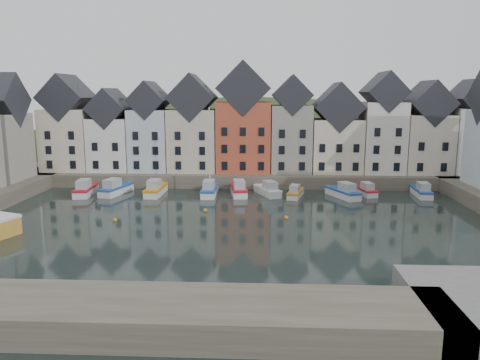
{
  "coord_description": "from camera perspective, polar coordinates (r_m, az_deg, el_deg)",
  "views": [
    {
      "loc": [
        3.02,
        -48.93,
        14.72
      ],
      "look_at": [
        0.46,
        6.0,
        4.47
      ],
      "focal_mm": 35.0,
      "sensor_mm": 36.0,
      "label": 1
    }
  ],
  "objects": [
    {
      "name": "boat_g",
      "position": [
        67.53,
        6.77,
        -1.57
      ],
      "size": [
        2.97,
        5.68,
        2.08
      ],
      "rotation": [
        0.0,
        0.0,
        -0.25
      ],
      "color": "silver",
      "rests_on": "ground"
    },
    {
      "name": "boat_e",
      "position": [
        68.54,
        -0.16,
        -1.18
      ],
      "size": [
        3.0,
        6.96,
        2.59
      ],
      "rotation": [
        0.0,
        0.0,
        0.14
      ],
      "color": "silver",
      "rests_on": "ground"
    },
    {
      "name": "boat_a",
      "position": [
        72.14,
        -18.31,
        -1.11
      ],
      "size": [
        2.74,
        7.08,
        2.66
      ],
      "rotation": [
        0.0,
        0.0,
        0.09
      ],
      "color": "silver",
      "rests_on": "ground"
    },
    {
      "name": "boat_j",
      "position": [
        72.51,
        21.28,
        -1.32
      ],
      "size": [
        2.28,
        6.23,
        2.35
      ],
      "rotation": [
        0.0,
        0.0,
        -0.06
      ],
      "color": "silver",
      "rests_on": "ground"
    },
    {
      "name": "far_quay",
      "position": [
        80.17,
        0.47,
        0.71
      ],
      "size": [
        90.0,
        16.0,
        2.0
      ],
      "primitive_type": "cube",
      "color": "#4D483B",
      "rests_on": "ground"
    },
    {
      "name": "mooring_buoys",
      "position": [
        56.62,
        -4.56,
        -4.38
      ],
      "size": [
        20.5,
        5.5,
        0.5
      ],
      "color": "#C68217",
      "rests_on": "ground"
    },
    {
      "name": "boat_i",
      "position": [
        71.08,
        15.02,
        -1.23
      ],
      "size": [
        2.87,
        5.83,
        2.15
      ],
      "rotation": [
        0.0,
        0.0,
        0.21
      ],
      "color": "silver",
      "rests_on": "ground"
    },
    {
      "name": "far_terrace",
      "position": [
        77.15,
        2.82,
        6.2
      ],
      "size": [
        72.37,
        8.16,
        17.78
      ],
      "color": "beige",
      "rests_on": "far_quay"
    },
    {
      "name": "boat_c",
      "position": [
        69.65,
        -10.26,
        -1.15
      ],
      "size": [
        2.28,
        6.92,
        2.64
      ],
      "rotation": [
        0.0,
        0.0,
        -0.02
      ],
      "color": "silver",
      "rests_on": "ground"
    },
    {
      "name": "near_wall",
      "position": [
        32.91,
        -21.68,
        -14.86
      ],
      "size": [
        50.0,
        6.0,
        2.0
      ],
      "primitive_type": "cube",
      "color": "#4D483B",
      "rests_on": "ground"
    },
    {
      "name": "boat_b",
      "position": [
        71.43,
        -14.94,
        -1.05
      ],
      "size": [
        3.75,
        7.2,
        2.65
      ],
      "rotation": [
        0.0,
        0.0,
        -0.25
      ],
      "color": "silver",
      "rests_on": "ground"
    },
    {
      "name": "hillside",
      "position": [
        109.94,
        0.99,
        -6.73
      ],
      "size": [
        153.6,
        70.4,
        64.0
      ],
      "color": "#29341A",
      "rests_on": "ground"
    },
    {
      "name": "ground",
      "position": [
        51.19,
        -0.83,
        -6.15
      ],
      "size": [
        260.0,
        260.0,
        0.0
      ],
      "primitive_type": "plane",
      "color": "black",
      "rests_on": "ground"
    },
    {
      "name": "boat_h",
      "position": [
        68.4,
        12.5,
        -1.48
      ],
      "size": [
        4.53,
        6.79,
        2.51
      ],
      "rotation": [
        0.0,
        0.0,
        0.42
      ],
      "color": "silver",
      "rests_on": "ground"
    },
    {
      "name": "boat_f",
      "position": [
        68.56,
        3.42,
        -1.25
      ],
      "size": [
        4.25,
        6.44,
        2.38
      ],
      "rotation": [
        0.0,
        0.0,
        0.41
      ],
      "color": "silver",
      "rests_on": "ground"
    },
    {
      "name": "boat_d",
      "position": [
        68.34,
        -3.75,
        -1.18
      ],
      "size": [
        2.16,
        6.77,
        12.91
      ],
      "rotation": [
        0.0,
        0.0,
        0.01
      ],
      "color": "silver",
      "rests_on": "ground"
    }
  ]
}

